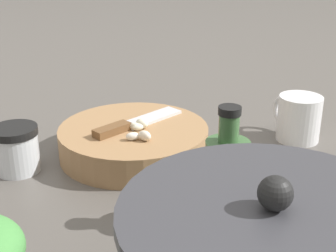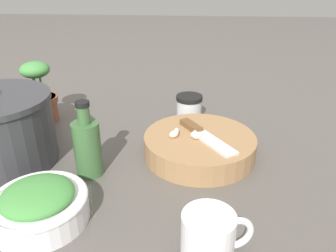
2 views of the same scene
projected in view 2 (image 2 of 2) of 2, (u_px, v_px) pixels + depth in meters
ground_plane at (146, 161)px, 0.74m from camera, size 5.00×5.00×0.00m
cutting_board at (199, 146)px, 0.75m from camera, size 0.25×0.25×0.05m
chef_knife at (203, 135)px, 0.74m from camera, size 0.17×0.13×0.01m
garlic_cloves at (187, 134)px, 0.73m from camera, size 0.05×0.08×0.02m
herb_bowl at (39, 204)px, 0.55m from camera, size 0.17×0.17×0.07m
spice_jar at (189, 108)px, 0.92m from camera, size 0.07×0.07×0.08m
coffee_mug at (209, 238)px, 0.47m from camera, size 0.08×0.11×0.08m
oil_bottle at (87, 146)px, 0.67m from camera, size 0.06×0.06×0.16m
potted_herb at (40, 96)px, 0.91m from camera, size 0.10×0.10×0.17m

